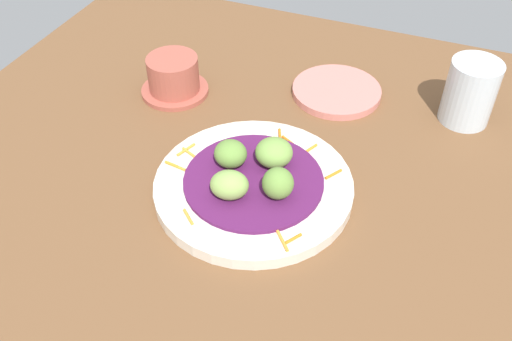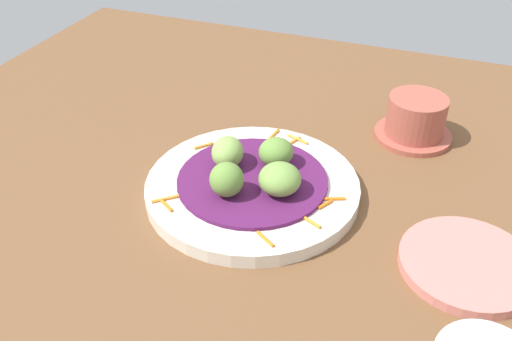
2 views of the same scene
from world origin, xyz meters
The scene contains 11 objects.
table_surface centered at (0.00, 0.00, 1.00)cm, with size 110.00×110.00×2.00cm, color brown.
main_plate centered at (1.40, -3.15, 2.92)cm, with size 27.50×27.50×1.84cm, color silver.
cabbage_bed centered at (1.40, -3.15, 4.12)cm, with size 19.29×19.29×0.54cm, color #51194C.
carrot_garnish centered at (3.26, -4.06, 4.04)cm, with size 23.88×22.48×0.40cm.
guac_scoop_left centered at (-2.73, -1.44, 6.57)cm, with size 4.19×4.19×4.36cm, color olive.
guac_scoop_center centered at (-0.32, -7.28, 6.31)cm, with size 5.25×5.23×3.84cm, color #759E47.
guac_scoop_right centered at (5.53, -4.87, 6.25)cm, with size 4.66×4.51×3.72cm, color olive.
guac_scoop_back centered at (3.11, 0.98, 6.34)cm, with size 5.12×4.16×3.90cm, color #84A851.
side_plate_small centered at (-2.81, -30.12, 2.62)cm, with size 14.93×14.93×1.24cm, color tan.
terracotta_bowl centered at (22.79, -20.51, 5.05)cm, with size 11.34×11.34×6.61cm.
water_glass centered at (-23.49, -31.09, 7.15)cm, with size 7.83×7.83×10.29cm, color silver.
Camera 1 is at (-20.17, 49.72, 58.26)cm, focal length 40.37 mm.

